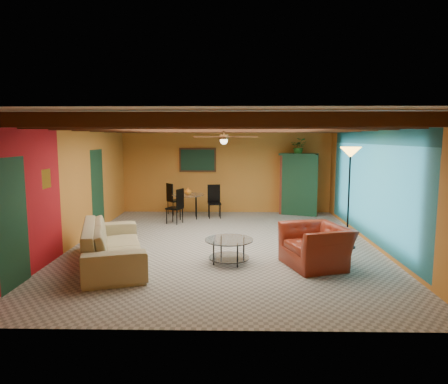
{
  "coord_description": "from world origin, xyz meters",
  "views": [
    {
      "loc": [
        0.18,
        -8.7,
        2.35
      ],
      "look_at": [
        0.0,
        0.2,
        1.15
      ],
      "focal_mm": 32.59,
      "sensor_mm": 36.0,
      "label": 1
    }
  ],
  "objects_px": {
    "floor_lamp": "(349,198)",
    "vase": "(188,182)",
    "sofa": "(113,244)",
    "potted_plant": "(299,147)",
    "dining_table": "(188,202)",
    "coffee_table": "(229,251)",
    "armoire": "(298,185)",
    "armchair": "(316,246)"
  },
  "relations": [
    {
      "from": "floor_lamp",
      "to": "vase",
      "type": "relative_size",
      "value": 10.55
    },
    {
      "from": "sofa",
      "to": "floor_lamp",
      "type": "xyz_separation_m",
      "value": [
        4.69,
        1.25,
        0.7
      ]
    },
    {
      "from": "floor_lamp",
      "to": "potted_plant",
      "type": "bearing_deg",
      "value": 96.67
    },
    {
      "from": "dining_table",
      "to": "potted_plant",
      "type": "height_order",
      "value": "potted_plant"
    },
    {
      "from": "coffee_table",
      "to": "floor_lamp",
      "type": "relative_size",
      "value": 0.42
    },
    {
      "from": "floor_lamp",
      "to": "dining_table",
      "type": "bearing_deg",
      "value": 140.45
    },
    {
      "from": "armoire",
      "to": "vase",
      "type": "height_order",
      "value": "armoire"
    },
    {
      "from": "sofa",
      "to": "floor_lamp",
      "type": "relative_size",
      "value": 1.22
    },
    {
      "from": "armchair",
      "to": "coffee_table",
      "type": "height_order",
      "value": "armchair"
    },
    {
      "from": "dining_table",
      "to": "potted_plant",
      "type": "distance_m",
      "value": 3.74
    },
    {
      "from": "dining_table",
      "to": "armoire",
      "type": "height_order",
      "value": "armoire"
    },
    {
      "from": "armchair",
      "to": "armoire",
      "type": "distance_m",
      "value": 5.19
    },
    {
      "from": "armchair",
      "to": "dining_table",
      "type": "height_order",
      "value": "dining_table"
    },
    {
      "from": "armchair",
      "to": "floor_lamp",
      "type": "xyz_separation_m",
      "value": [
        0.93,
        1.29,
        0.7
      ]
    },
    {
      "from": "coffee_table",
      "to": "floor_lamp",
      "type": "xyz_separation_m",
      "value": [
        2.53,
        1.13,
        0.85
      ]
    },
    {
      "from": "armchair",
      "to": "armoire",
      "type": "bearing_deg",
      "value": 156.63
    },
    {
      "from": "coffee_table",
      "to": "dining_table",
      "type": "distance_m",
      "value": 4.42
    },
    {
      "from": "sofa",
      "to": "vase",
      "type": "relative_size",
      "value": 12.89
    },
    {
      "from": "armchair",
      "to": "dining_table",
      "type": "xyz_separation_m",
      "value": [
        -2.82,
        4.39,
        0.11
      ]
    },
    {
      "from": "vase",
      "to": "sofa",
      "type": "bearing_deg",
      "value": -102.11
    },
    {
      "from": "sofa",
      "to": "potted_plant",
      "type": "xyz_separation_m",
      "value": [
        4.24,
        5.09,
        1.68
      ]
    },
    {
      "from": "coffee_table",
      "to": "vase",
      "type": "distance_m",
      "value": 4.49
    },
    {
      "from": "dining_table",
      "to": "vase",
      "type": "xyz_separation_m",
      "value": [
        0.0,
        0.0,
        0.59
      ]
    },
    {
      "from": "armoire",
      "to": "potted_plant",
      "type": "height_order",
      "value": "potted_plant"
    },
    {
      "from": "sofa",
      "to": "armchair",
      "type": "bearing_deg",
      "value": -108.21
    },
    {
      "from": "dining_table",
      "to": "sofa",
      "type": "bearing_deg",
      "value": -102.11
    },
    {
      "from": "dining_table",
      "to": "coffee_table",
      "type": "bearing_deg",
      "value": -73.81
    },
    {
      "from": "armoire",
      "to": "vase",
      "type": "bearing_deg",
      "value": -147.14
    },
    {
      "from": "armchair",
      "to": "sofa",
      "type": "bearing_deg",
      "value": -108.69
    },
    {
      "from": "floor_lamp",
      "to": "potted_plant",
      "type": "relative_size",
      "value": 4.21
    },
    {
      "from": "armchair",
      "to": "vase",
      "type": "relative_size",
      "value": 5.68
    },
    {
      "from": "armchair",
      "to": "armoire",
      "type": "height_order",
      "value": "armoire"
    },
    {
      "from": "armoire",
      "to": "potted_plant",
      "type": "bearing_deg",
      "value": 0.0
    },
    {
      "from": "armchair",
      "to": "floor_lamp",
      "type": "bearing_deg",
      "value": 126.21
    },
    {
      "from": "coffee_table",
      "to": "dining_table",
      "type": "bearing_deg",
      "value": 106.19
    },
    {
      "from": "armchair",
      "to": "potted_plant",
      "type": "bearing_deg",
      "value": 156.63
    },
    {
      "from": "floor_lamp",
      "to": "potted_plant",
      "type": "height_order",
      "value": "potted_plant"
    },
    {
      "from": "coffee_table",
      "to": "vase",
      "type": "height_order",
      "value": "vase"
    },
    {
      "from": "coffee_table",
      "to": "vase",
      "type": "relative_size",
      "value": 4.43
    },
    {
      "from": "sofa",
      "to": "coffee_table",
      "type": "height_order",
      "value": "sofa"
    },
    {
      "from": "armchair",
      "to": "vase",
      "type": "bearing_deg",
      "value": -165.28
    },
    {
      "from": "armchair",
      "to": "floor_lamp",
      "type": "distance_m",
      "value": 1.74
    }
  ]
}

